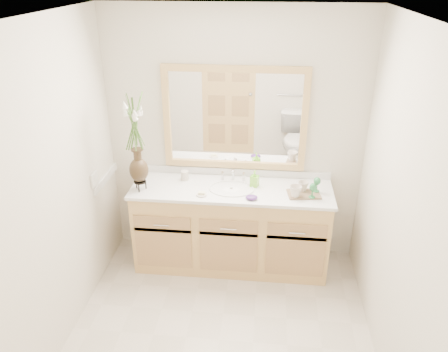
# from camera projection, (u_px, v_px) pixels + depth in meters

# --- Properties ---
(floor) EXTENTS (2.60, 2.60, 0.00)m
(floor) POSITION_uv_depth(u_px,v_px,m) (219.00, 340.00, 3.45)
(floor) COLOR beige
(floor) RESTS_ON ground
(ceiling) EXTENTS (2.40, 2.60, 0.02)m
(ceiling) POSITION_uv_depth(u_px,v_px,m) (217.00, 19.00, 2.40)
(ceiling) COLOR white
(ceiling) RESTS_ON wall_back
(wall_back) EXTENTS (2.40, 0.02, 2.40)m
(wall_back) POSITION_uv_depth(u_px,v_px,m) (235.00, 139.00, 4.09)
(wall_back) COLOR beige
(wall_back) RESTS_ON floor
(wall_left) EXTENTS (0.02, 2.60, 2.40)m
(wall_left) POSITION_uv_depth(u_px,v_px,m) (48.00, 199.00, 3.04)
(wall_left) COLOR beige
(wall_left) RESTS_ON floor
(wall_right) EXTENTS (0.02, 2.60, 2.40)m
(wall_right) POSITION_uv_depth(u_px,v_px,m) (403.00, 218.00, 2.81)
(wall_right) COLOR beige
(wall_right) RESTS_ON floor
(vanity) EXTENTS (1.80, 0.55, 0.80)m
(vanity) POSITION_uv_depth(u_px,v_px,m) (231.00, 228.00, 4.18)
(vanity) COLOR tan
(vanity) RESTS_ON floor
(counter) EXTENTS (1.84, 0.57, 0.03)m
(counter) POSITION_uv_depth(u_px,v_px,m) (232.00, 189.00, 4.00)
(counter) COLOR white
(counter) RESTS_ON vanity
(sink) EXTENTS (0.38, 0.34, 0.23)m
(sink) POSITION_uv_depth(u_px,v_px,m) (231.00, 194.00, 4.00)
(sink) COLOR white
(sink) RESTS_ON counter
(mirror) EXTENTS (1.32, 0.04, 0.97)m
(mirror) POSITION_uv_depth(u_px,v_px,m) (235.00, 119.00, 3.98)
(mirror) COLOR white
(mirror) RESTS_ON wall_back
(switch_plate) EXTENTS (0.02, 0.12, 0.12)m
(switch_plate) POSITION_uv_depth(u_px,v_px,m) (94.00, 179.00, 3.82)
(switch_plate) COLOR white
(switch_plate) RESTS_ON wall_left
(flower_vase) EXTENTS (0.20, 0.20, 0.82)m
(flower_vase) POSITION_uv_depth(u_px,v_px,m) (135.00, 132.00, 3.72)
(flower_vase) COLOR black
(flower_vase) RESTS_ON counter
(tumbler) EXTENTS (0.07, 0.07, 0.09)m
(tumbler) POSITION_uv_depth(u_px,v_px,m) (185.00, 175.00, 4.13)
(tumbler) COLOR beige
(tumbler) RESTS_ON counter
(soap_dish) EXTENTS (0.10, 0.10, 0.03)m
(soap_dish) POSITION_uv_depth(u_px,v_px,m) (202.00, 194.00, 3.86)
(soap_dish) COLOR beige
(soap_dish) RESTS_ON counter
(soap_bottle) EXTENTS (0.08, 0.08, 0.14)m
(soap_bottle) POSITION_uv_depth(u_px,v_px,m) (255.00, 179.00, 4.00)
(soap_bottle) COLOR #78D131
(soap_bottle) RESTS_ON counter
(purple_dish) EXTENTS (0.11, 0.09, 0.04)m
(purple_dish) POSITION_uv_depth(u_px,v_px,m) (252.00, 197.00, 3.79)
(purple_dish) COLOR #48236A
(purple_dish) RESTS_ON counter
(tray) EXTENTS (0.31, 0.23, 0.01)m
(tray) POSITION_uv_depth(u_px,v_px,m) (304.00, 194.00, 3.87)
(tray) COLOR brown
(tray) RESTS_ON counter
(mug_left) EXTENTS (0.12, 0.12, 0.11)m
(mug_left) POSITION_uv_depth(u_px,v_px,m) (296.00, 191.00, 3.80)
(mug_left) COLOR beige
(mug_left) RESTS_ON tray
(mug_right) EXTENTS (0.11, 0.11, 0.09)m
(mug_right) POSITION_uv_depth(u_px,v_px,m) (303.00, 186.00, 3.90)
(mug_right) COLOR beige
(mug_right) RESTS_ON tray
(goblet_front) EXTENTS (0.06, 0.06, 0.14)m
(goblet_front) POSITION_uv_depth(u_px,v_px,m) (313.00, 188.00, 3.76)
(goblet_front) COLOR #297B40
(goblet_front) RESTS_ON tray
(goblet_back) EXTENTS (0.06, 0.06, 0.14)m
(goblet_back) POSITION_uv_depth(u_px,v_px,m) (317.00, 182.00, 3.86)
(goblet_back) COLOR #297B40
(goblet_back) RESTS_ON tray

